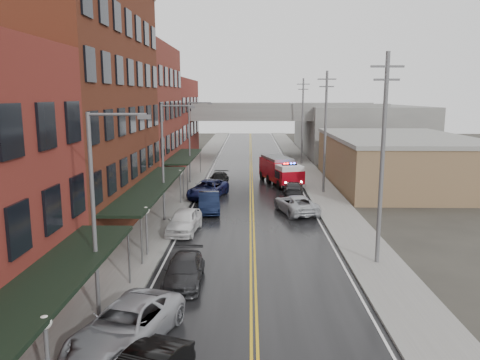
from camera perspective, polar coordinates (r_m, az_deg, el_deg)
name	(u,v)px	position (r m, az deg, el deg)	size (l,w,h in m)	color
road	(252,204)	(42.12, 1.44, -2.97)	(11.00, 160.00, 0.02)	black
sidewalk_left	(171,203)	(42.70, -8.42, -2.81)	(3.00, 160.00, 0.15)	slate
sidewalk_right	(333,204)	(42.77, 11.28, -2.88)	(3.00, 160.00, 0.15)	slate
curb_left	(189,203)	(42.46, -6.22, -2.84)	(0.30, 160.00, 0.15)	gray
curb_right	(315,204)	(42.52, 9.08, -2.89)	(0.30, 160.00, 0.15)	gray
brick_building_b	(69,105)	(36.44, -20.11, 8.62)	(9.00, 20.00, 18.00)	#4D2114
brick_building_c	(131,115)	(53.18, -13.19, 7.68)	(9.00, 15.00, 15.00)	maroon
brick_building_far	(161,121)	(70.33, -9.63, 7.15)	(9.00, 20.00, 12.00)	maroon
tan_building	(397,162)	(54.00, 18.65, 2.11)	(14.00, 22.00, 5.00)	olive
right_far_block	(355,129)	(83.22, 13.89, 6.07)	(18.00, 30.00, 8.00)	slate
awning_0	(38,292)	(17.96, -23.39, -12.42)	(2.60, 16.00, 3.09)	black
awning_1	(152,186)	(35.41, -10.71, -0.77)	(2.60, 18.00, 3.09)	black
awning_2	(184,156)	(52.44, -6.82, 2.89)	(2.60, 13.00, 3.09)	black
globe_lamp_0	(46,340)	(16.16, -22.57, -17.61)	(0.44, 0.44, 3.12)	#59595B
globe_lamp_1	(146,220)	(28.66, -11.37, -4.79)	(0.44, 0.44, 3.12)	#59595B
globe_lamp_2	(180,179)	(42.11, -7.29, 0.14)	(0.44, 0.44, 3.12)	#59595B
street_lamp_0	(99,204)	(20.52, -16.84, -2.77)	(2.64, 0.22, 9.00)	#59595B
street_lamp_1	(166,155)	(35.85, -9.02, 2.98)	(2.64, 0.22, 9.00)	#59595B
street_lamp_2	(192,137)	(51.59, -5.91, 5.24)	(2.64, 0.22, 9.00)	#59595B
utility_pole_0	(383,157)	(27.25, 16.98, 2.75)	(1.80, 0.24, 12.00)	#59595B
utility_pole_1	(325,130)	(46.72, 10.36, 5.99)	(1.80, 0.24, 12.00)	#59595B
utility_pole_2	(303,120)	(66.50, 7.63, 7.29)	(1.80, 0.24, 12.00)	#59595B
overpass	(251,119)	(73.10, 1.35, 7.39)	(40.00, 10.00, 7.50)	slate
fire_truck	(281,170)	(51.46, 4.99, 1.19)	(4.82, 8.36, 2.91)	maroon
parked_car_left_2	(126,326)	(19.57, -13.70, -16.86)	(2.74, 5.95, 1.65)	#9E9FA6
parked_car_left_3	(184,271)	(24.91, -6.83, -10.92)	(1.92, 4.72, 1.37)	#252628
parked_car_left_4	(184,221)	(33.71, -6.83, -4.98)	(1.97, 4.91, 1.67)	white
parked_car_left_5	(209,202)	(39.36, -3.79, -2.74)	(1.72, 4.93, 1.62)	black
parked_car_left_6	(208,189)	(44.87, -3.92, -1.11)	(2.74, 5.93, 1.65)	#111742
parked_car_left_7	(218,179)	(51.11, -2.64, 0.13)	(1.87, 4.60, 1.34)	black
parked_car_right_0	(296,204)	(39.18, 6.83, -2.92)	(2.53, 5.50, 1.53)	#B2B6BB
parked_car_right_1	(293,188)	(46.29, 6.53, -1.00)	(1.86, 4.57, 1.33)	#272729
parked_car_right_2	(283,175)	(53.69, 5.31, 0.66)	(1.74, 4.33, 1.47)	silver
parked_car_right_3	(285,165)	(61.65, 5.48, 1.83)	(1.40, 4.02, 1.33)	black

